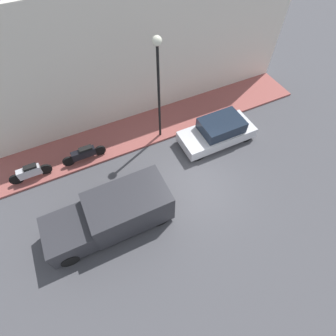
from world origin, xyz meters
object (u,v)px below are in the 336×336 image
at_px(parked_car, 218,132).
at_px(delivery_van, 111,215).
at_px(streetlamp, 158,74).
at_px(scooter_silver, 30,172).
at_px(motorcycle_black, 84,154).

bearing_deg(parked_car, delivery_van, 108.93).
relative_size(delivery_van, streetlamp, 0.94).
relative_size(scooter_silver, motorcycle_black, 0.89).
relative_size(motorcycle_black, streetlamp, 0.40).
bearing_deg(streetlamp, motorcycle_black, 88.98).
bearing_deg(parked_car, motorcycle_black, 76.06).
relative_size(scooter_silver, streetlamp, 0.36).
xyz_separation_m(scooter_silver, motorcycle_black, (0.00, -2.55, -0.01)).
xyz_separation_m(delivery_van, scooter_silver, (3.86, 2.69, -0.32)).
height_order(delivery_van, motorcycle_black, delivery_van).
bearing_deg(delivery_van, motorcycle_black, 2.20).
bearing_deg(motorcycle_black, scooter_silver, 90.11).
bearing_deg(motorcycle_black, streetlamp, -91.02).
distance_m(delivery_van, scooter_silver, 4.72).
relative_size(parked_car, streetlamp, 0.73).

